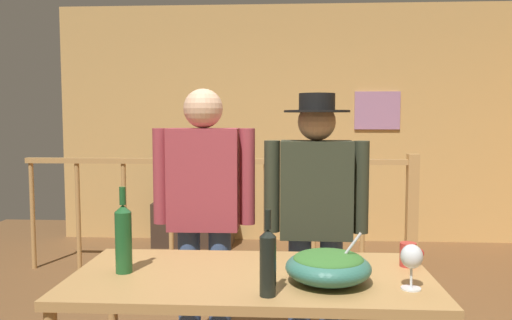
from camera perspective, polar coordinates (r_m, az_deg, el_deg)
back_wall at (r=6.09m, az=4.62°, el=4.00°), size 5.64×0.10×2.76m
framed_picture at (r=6.12m, az=13.30°, el=5.37°), size 0.52×0.03×0.44m
stair_railing at (r=4.81m, az=1.48°, el=-4.45°), size 3.69×0.10×1.13m
tv_console at (r=5.96m, az=-6.93°, el=-7.00°), size 0.90×0.40×0.50m
flat_screen_tv at (r=5.85m, az=-7.03°, el=-2.21°), size 0.60×0.12×0.43m
serving_table at (r=2.32m, az=-0.53°, el=-14.22°), size 1.56×0.77×0.78m
salad_bowl at (r=2.17m, az=8.02°, el=-11.53°), size 0.35×0.35×0.22m
wine_glass at (r=2.16m, az=16.89°, el=-10.38°), size 0.09×0.09×0.18m
wine_bottle_green at (r=2.35m, az=-14.50°, el=-8.30°), size 0.07×0.07×0.38m
wine_bottle_dark at (r=1.99m, az=1.33°, el=-11.14°), size 0.06×0.06×0.33m
mug_red at (r=2.49m, az=16.56°, el=-10.02°), size 0.11×0.07×0.11m
person_standing_left at (r=2.99m, az=-5.78°, el=-4.90°), size 0.59×0.23×1.62m
person_standing_right at (r=2.96m, az=6.66°, el=-5.33°), size 0.59×0.37×1.60m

